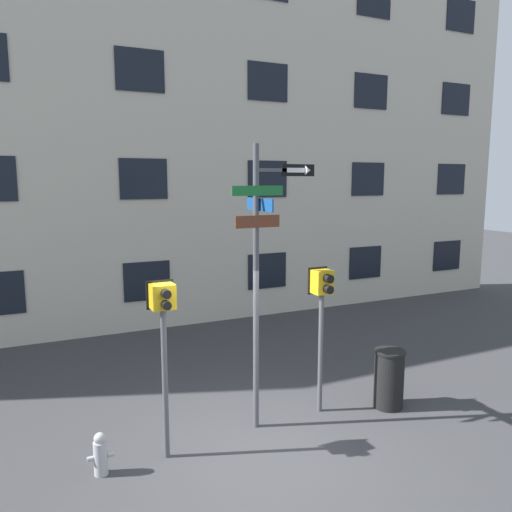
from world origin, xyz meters
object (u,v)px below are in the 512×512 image
at_px(fire_hydrant, 101,454).
at_px(street_sign_pole, 261,263).
at_px(trash_bin, 389,379).
at_px(pedestrian_signal_left, 163,322).
at_px(pedestrian_signal_right, 322,301).

bearing_deg(fire_hydrant, street_sign_pole, 6.89).
relative_size(fire_hydrant, trash_bin, 0.58).
xyz_separation_m(pedestrian_signal_left, pedestrian_signal_right, (2.70, 0.29, -0.04)).
distance_m(street_sign_pole, pedestrian_signal_right, 1.32).
relative_size(pedestrian_signal_left, pedestrian_signal_right, 1.03).
bearing_deg(pedestrian_signal_right, fire_hydrant, -174.68).
bearing_deg(fire_hydrant, trash_bin, -0.29).
bearing_deg(pedestrian_signal_right, trash_bin, -17.37).
bearing_deg(fire_hydrant, pedestrian_signal_right, 5.32).
xyz_separation_m(pedestrian_signal_right, fire_hydrant, (-3.59, -0.33, -1.62)).
height_order(pedestrian_signal_right, trash_bin, pedestrian_signal_right).
bearing_deg(fire_hydrant, pedestrian_signal_left, 2.78).
bearing_deg(pedestrian_signal_right, street_sign_pole, -178.20).
xyz_separation_m(fire_hydrant, trash_bin, (4.74, -0.02, 0.22)).
distance_m(street_sign_pole, trash_bin, 3.11).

